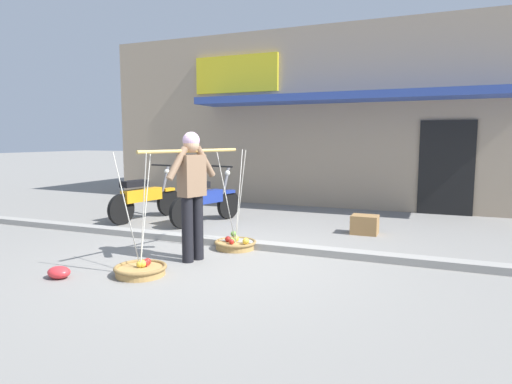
{
  "coord_description": "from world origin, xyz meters",
  "views": [
    {
      "loc": [
        2.64,
        -5.19,
        1.6
      ],
      "look_at": [
        0.24,
        0.6,
        0.85
      ],
      "focal_mm": 31.01,
      "sensor_mm": 36.0,
      "label": 1
    }
  ],
  "objects": [
    {
      "name": "sidewalk_curb",
      "position": [
        0.0,
        0.7,
        0.05
      ],
      "size": [
        20.0,
        0.24,
        0.1
      ],
      "primitive_type": "cube",
      "color": "gray",
      "rests_on": "ground"
    },
    {
      "name": "motorcycle_second_in_row",
      "position": [
        -1.43,
        2.12,
        0.45
      ],
      "size": [
        0.66,
        1.78,
        1.09
      ],
      "color": "black",
      "rests_on": "ground"
    },
    {
      "name": "fruit_vendor",
      "position": [
        -0.32,
        -0.23,
        0.98
      ],
      "size": [
        0.53,
        1.61,
        1.7
      ],
      "color": "black",
      "rests_on": "ground"
    },
    {
      "name": "fruit_basket_left_side",
      "position": [
        -0.07,
        0.56,
        0.08
      ],
      "size": [
        0.62,
        0.62,
        1.45
      ],
      "color": "#B2894C",
      "rests_on": "ground"
    },
    {
      "name": "ground_plane",
      "position": [
        0.0,
        0.0,
        0.0
      ],
      "size": [
        90.0,
        90.0,
        0.0
      ],
      "primitive_type": "plane",
      "color": "gray"
    },
    {
      "name": "fruit_basket_right_side",
      "position": [
        -0.56,
        -1.03,
        0.08
      ],
      "size": [
        0.62,
        0.62,
        1.45
      ],
      "color": "#B2894C",
      "rests_on": "ground"
    },
    {
      "name": "storefront_building",
      "position": [
        0.84,
        7.47,
        2.1
      ],
      "size": [
        13.0,
        6.0,
        4.2
      ],
      "color": "tan",
      "rests_on": "ground"
    },
    {
      "name": "motorcycle_nearest_shop",
      "position": [
        -2.73,
        1.98,
        0.45
      ],
      "size": [
        0.56,
        1.8,
        1.09
      ],
      "color": "black",
      "rests_on": "ground"
    },
    {
      "name": "plastic_litter_bag",
      "position": [
        -1.37,
        -1.48,
        0.07
      ],
      "size": [
        0.28,
        0.22,
        0.14
      ],
      "primitive_type": "ellipsoid",
      "color": "red",
      "rests_on": "ground"
    },
    {
      "name": "wooden_crate",
      "position": [
        1.52,
        2.33,
        0.16
      ],
      "size": [
        0.44,
        0.36,
        0.32
      ],
      "primitive_type": "cube",
      "color": "olive",
      "rests_on": "ground"
    }
  ]
}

